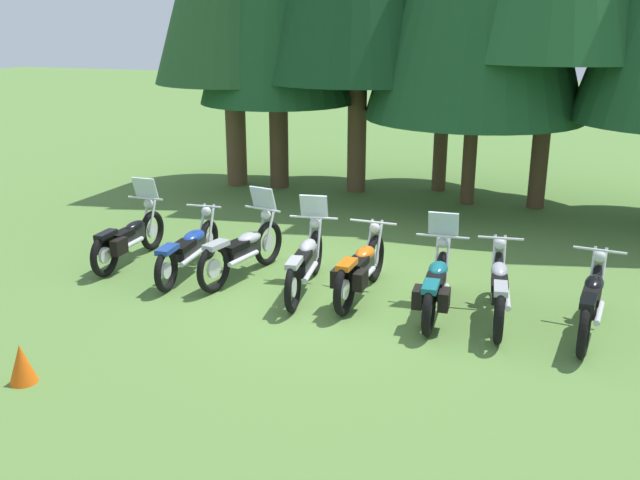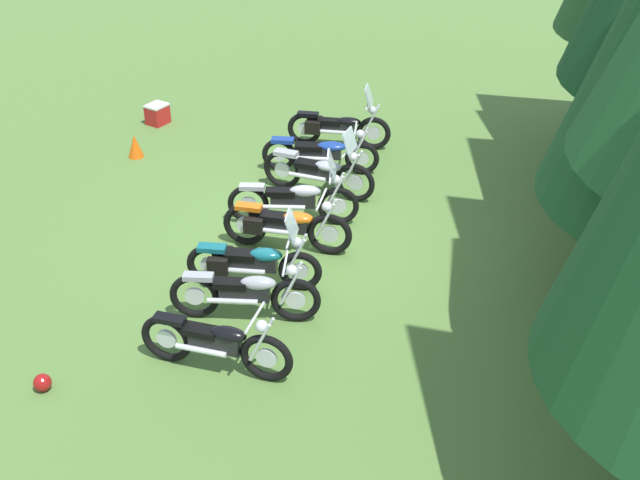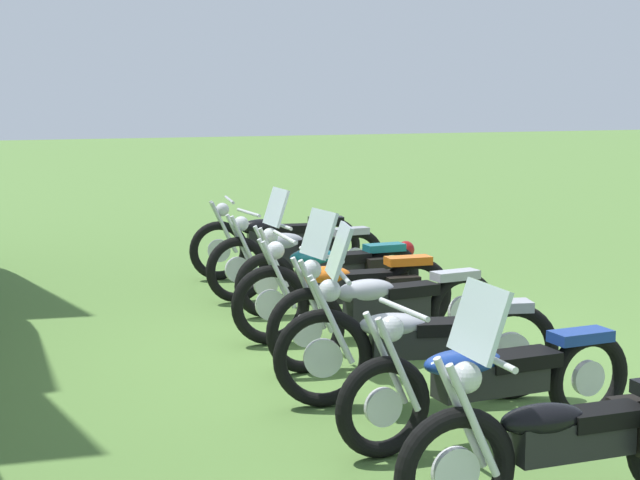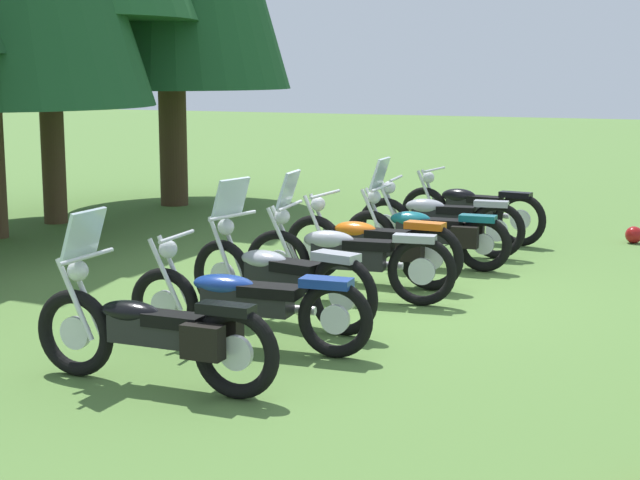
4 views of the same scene
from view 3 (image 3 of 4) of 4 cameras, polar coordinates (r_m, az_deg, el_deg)
The scene contains 10 objects.
ground_plane at distance 9.27m, azimuth 2.70°, elevation -6.26°, with size 80.00×80.00×0.00m, color #547A38.
motorcycle_0 at distance 5.88m, azimuth 14.37°, elevation -10.82°, with size 0.68×2.17×1.37m.
motorcycle_1 at distance 6.95m, azimuth 9.57°, elevation -7.77°, with size 0.63×2.32×0.99m.
motorcycle_2 at distance 7.67m, azimuth 5.42°, elevation -5.76°, with size 0.75×2.19×1.39m.
motorcycle_3 at distance 8.79m, azimuth 3.63°, elevation -3.87°, with size 0.78×2.31×1.38m.
motorcycle_4 at distance 9.58m, azimuth 1.61°, elevation -2.93°, with size 0.75×2.22×1.03m.
motorcycle_5 at distance 10.76m, azimuth 0.67°, elevation -1.70°, with size 0.77×2.14×1.35m.
motorcycle_6 at distance 11.51m, azimuth -1.33°, elevation -0.96°, with size 0.64×2.24×1.02m.
motorcycle_7 at distance 12.68m, azimuth -2.59°, elevation -0.08°, with size 0.69×2.19×1.02m.
dropped_helmet at distance 14.22m, azimuth 4.91°, elevation -0.54°, with size 0.24×0.24×0.24m, color maroon.
Camera 3 is at (-8.27, 3.44, 2.38)m, focal length 56.30 mm.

